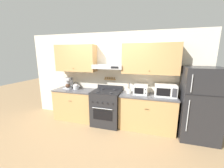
# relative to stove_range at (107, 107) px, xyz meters

# --- Properties ---
(ground_plane) EXTENTS (16.00, 16.00, 0.00)m
(ground_plane) POSITION_rel_stove_range_xyz_m (0.00, -0.27, -0.48)
(ground_plane) COLOR #937551
(wall_back) EXTENTS (5.20, 0.46, 2.55)m
(wall_back) POSITION_rel_stove_range_xyz_m (0.05, 0.30, 1.01)
(wall_back) COLOR beige
(wall_back) RESTS_ON ground_plane
(counter_left) EXTENTS (1.24, 0.63, 0.92)m
(counter_left) POSITION_rel_stove_range_xyz_m (-1.01, 0.05, -0.02)
(counter_left) COLOR tan
(counter_left) RESTS_ON ground_plane
(counter_right) EXTENTS (1.43, 0.63, 0.92)m
(counter_right) POSITION_rel_stove_range_xyz_m (1.10, 0.05, -0.02)
(counter_right) COLOR tan
(counter_right) RESTS_ON ground_plane
(stove_range) EXTENTS (0.77, 0.71, 1.05)m
(stove_range) POSITION_rel_stove_range_xyz_m (0.00, 0.00, 0.00)
(stove_range) COLOR #232326
(stove_range) RESTS_ON ground_plane
(refrigerator) EXTENTS (0.80, 0.76, 1.67)m
(refrigerator) POSITION_rel_stove_range_xyz_m (2.25, -0.03, 0.35)
(refrigerator) COLOR #232326
(refrigerator) RESTS_ON ground_plane
(tea_kettle) EXTENTS (0.23, 0.18, 0.22)m
(tea_kettle) POSITION_rel_stove_range_xyz_m (-0.99, 0.09, 0.52)
(tea_kettle) COLOR #B7B7BC
(tea_kettle) RESTS_ON counter_left
(coffee_maker) EXTENTS (0.21, 0.24, 0.34)m
(coffee_maker) POSITION_rel_stove_range_xyz_m (-1.27, 0.12, 0.60)
(coffee_maker) COLOR #ADAFB5
(coffee_maker) RESTS_ON counter_left
(microwave) EXTENTS (0.52, 0.39, 0.29)m
(microwave) POSITION_rel_stove_range_xyz_m (1.52, 0.11, 0.58)
(microwave) COLOR white
(microwave) RESTS_ON counter_right
(utensil_crock) EXTENTS (0.12, 0.12, 0.29)m
(utensil_crock) POSITION_rel_stove_range_xyz_m (0.60, 0.09, 0.51)
(utensil_crock) COLOR silver
(utensil_crock) RESTS_ON counter_right
(toaster_oven) EXTENTS (0.35, 0.31, 0.25)m
(toaster_oven) POSITION_rel_stove_range_xyz_m (0.91, 0.09, 0.56)
(toaster_oven) COLOR white
(toaster_oven) RESTS_ON counter_right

